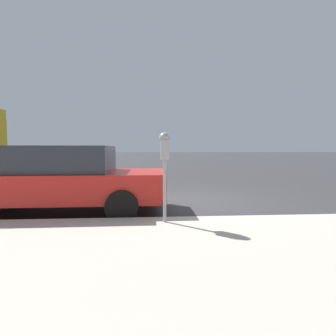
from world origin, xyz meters
TOP-DOWN VIEW (x-y plane):
  - ground_plane at (0.00, 0.00)m, footprint 220.00×220.00m
  - parking_meter at (-2.53, 0.72)m, footprint 0.21×0.19m
  - car_red at (-1.12, 3.02)m, footprint 2.07×4.61m

SIDE VIEW (x-z plane):
  - ground_plane at x=0.00m, z-range 0.00..0.00m
  - car_red at x=-1.12m, z-range 0.04..1.54m
  - parking_meter at x=-2.53m, z-range 0.56..2.14m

